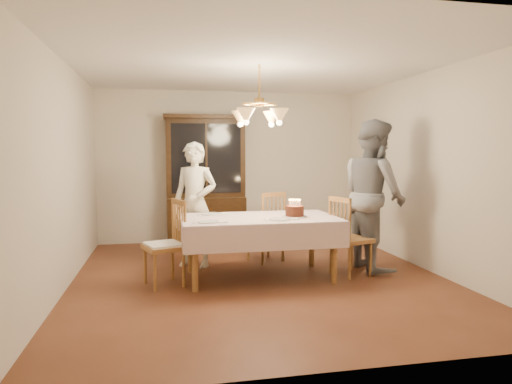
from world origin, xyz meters
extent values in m
plane|color=#532817|center=(0.00, 0.00, 0.00)|extent=(5.00, 5.00, 0.00)
plane|color=white|center=(0.00, 0.00, 2.60)|extent=(5.00, 5.00, 0.00)
plane|color=beige|center=(0.00, 2.50, 1.30)|extent=(4.50, 0.00, 4.50)
plane|color=beige|center=(0.00, -2.50, 1.30)|extent=(4.50, 0.00, 4.50)
plane|color=beige|center=(-2.25, 0.00, 1.30)|extent=(0.00, 5.00, 5.00)
plane|color=beige|center=(2.25, 0.00, 1.30)|extent=(0.00, 5.00, 5.00)
cube|color=brown|center=(0.00, 0.00, 0.73)|extent=(1.80, 1.00, 0.04)
cube|color=white|center=(0.00, 0.00, 0.75)|extent=(1.90, 1.10, 0.01)
cylinder|color=brown|center=(-0.82, -0.42, 0.35)|extent=(0.07, 0.07, 0.71)
cylinder|color=brown|center=(0.82, -0.42, 0.35)|extent=(0.07, 0.07, 0.71)
cylinder|color=brown|center=(-0.82, 0.42, 0.35)|extent=(0.07, 0.07, 0.71)
cylinder|color=brown|center=(0.82, 0.42, 0.35)|extent=(0.07, 0.07, 0.71)
cube|color=black|center=(-0.45, 2.23, 0.40)|extent=(1.30, 0.50, 0.80)
cube|color=black|center=(-0.45, 2.28, 1.45)|extent=(1.30, 0.40, 1.30)
cube|color=black|center=(-0.45, 2.08, 1.45)|extent=(1.14, 0.01, 1.14)
cube|color=black|center=(-0.45, 2.23, 2.13)|extent=(1.38, 0.54, 0.06)
cube|color=brown|center=(0.27, 0.83, 0.45)|extent=(0.57, 0.56, 0.05)
cube|color=brown|center=(0.34, 0.66, 0.97)|extent=(0.38, 0.20, 0.06)
cylinder|color=brown|center=(0.36, 1.06, 0.21)|extent=(0.04, 0.04, 0.43)
cylinder|color=brown|center=(0.03, 0.91, 0.21)|extent=(0.04, 0.04, 0.43)
cylinder|color=brown|center=(0.50, 0.75, 0.21)|extent=(0.04, 0.04, 0.43)
cylinder|color=brown|center=(0.17, 0.60, 0.21)|extent=(0.04, 0.04, 0.43)
cube|color=brown|center=(-1.16, -0.10, 0.45)|extent=(0.54, 0.55, 0.05)
cube|color=brown|center=(-0.98, -0.04, 0.97)|extent=(0.17, 0.39, 0.06)
cylinder|color=brown|center=(-1.38, 0.01, 0.21)|extent=(0.04, 0.04, 0.43)
cylinder|color=brown|center=(-1.26, -0.33, 0.21)|extent=(0.04, 0.04, 0.43)
cylinder|color=brown|center=(-1.06, 0.12, 0.21)|extent=(0.04, 0.04, 0.43)
cylinder|color=brown|center=(-0.94, -0.22, 0.21)|extent=(0.04, 0.04, 0.43)
cube|color=white|center=(-1.16, -0.10, 0.48)|extent=(0.49, 0.50, 0.03)
cube|color=brown|center=(1.17, -0.10, 0.45)|extent=(0.53, 0.55, 0.05)
cube|color=brown|center=(0.98, -0.16, 0.97)|extent=(0.15, 0.39, 0.06)
cylinder|color=brown|center=(1.38, -0.22, 0.21)|extent=(0.04, 0.04, 0.43)
cylinder|color=brown|center=(1.27, 0.13, 0.21)|extent=(0.04, 0.04, 0.43)
cylinder|color=brown|center=(1.06, -0.32, 0.21)|extent=(0.04, 0.04, 0.43)
cylinder|color=brown|center=(0.95, 0.02, 0.21)|extent=(0.04, 0.04, 0.43)
imported|color=white|center=(-0.74, 0.73, 0.85)|extent=(0.74, 0.64, 1.69)
imported|color=slate|center=(1.58, 0.15, 0.99)|extent=(0.79, 0.99, 1.98)
cylinder|color=white|center=(0.43, -0.08, 0.77)|extent=(0.30, 0.30, 0.01)
cylinder|color=#3B160D|center=(0.43, -0.08, 0.83)|extent=(0.23, 0.23, 0.12)
cylinder|color=#598CD8|center=(0.50, -0.08, 0.93)|extent=(0.01, 0.01, 0.07)
sphere|color=#FFB23F|center=(0.50, -0.08, 0.97)|extent=(0.01, 0.01, 0.01)
cylinder|color=pink|center=(0.49, -0.06, 0.93)|extent=(0.01, 0.01, 0.07)
sphere|color=#FFB23F|center=(0.49, -0.06, 0.97)|extent=(0.01, 0.01, 0.01)
cylinder|color=#EACC66|center=(0.47, -0.03, 0.93)|extent=(0.01, 0.01, 0.07)
sphere|color=#FFB23F|center=(0.47, -0.03, 0.97)|extent=(0.01, 0.01, 0.01)
cylinder|color=#598CD8|center=(0.45, -0.02, 0.93)|extent=(0.01, 0.01, 0.07)
sphere|color=#FFB23F|center=(0.45, -0.02, 0.97)|extent=(0.01, 0.01, 0.01)
cylinder|color=pink|center=(0.42, -0.02, 0.93)|extent=(0.01, 0.01, 0.07)
sphere|color=#FFB23F|center=(0.42, -0.02, 0.97)|extent=(0.01, 0.01, 0.01)
cylinder|color=#EACC66|center=(0.39, -0.03, 0.93)|extent=(0.01, 0.01, 0.07)
sphere|color=#FFB23F|center=(0.39, -0.03, 0.97)|extent=(0.01, 0.01, 0.01)
cylinder|color=#598CD8|center=(0.37, -0.04, 0.93)|extent=(0.01, 0.01, 0.07)
sphere|color=#FFB23F|center=(0.37, -0.04, 0.97)|extent=(0.01, 0.01, 0.01)
cylinder|color=pink|center=(0.36, -0.07, 0.93)|extent=(0.01, 0.01, 0.07)
sphere|color=#FFB23F|center=(0.36, -0.07, 0.97)|extent=(0.01, 0.01, 0.01)
cylinder|color=#EACC66|center=(0.36, -0.10, 0.93)|extent=(0.01, 0.01, 0.07)
sphere|color=#FFB23F|center=(0.36, -0.10, 0.97)|extent=(0.01, 0.01, 0.01)
cylinder|color=#598CD8|center=(0.37, -0.12, 0.93)|extent=(0.01, 0.01, 0.07)
sphere|color=#FFB23F|center=(0.37, -0.12, 0.97)|extent=(0.01, 0.01, 0.01)
cylinder|color=pink|center=(0.39, -0.14, 0.93)|extent=(0.01, 0.01, 0.07)
sphere|color=#FFB23F|center=(0.39, -0.14, 0.97)|extent=(0.01, 0.01, 0.01)
cylinder|color=#EACC66|center=(0.42, -0.15, 0.93)|extent=(0.01, 0.01, 0.07)
sphere|color=#FFB23F|center=(0.42, -0.15, 0.97)|extent=(0.01, 0.01, 0.01)
cylinder|color=#598CD8|center=(0.45, -0.15, 0.93)|extent=(0.01, 0.01, 0.07)
sphere|color=#FFB23F|center=(0.45, -0.15, 0.97)|extent=(0.01, 0.01, 0.01)
cylinder|color=pink|center=(0.47, -0.14, 0.93)|extent=(0.01, 0.01, 0.07)
sphere|color=#FFB23F|center=(0.47, -0.14, 0.97)|extent=(0.01, 0.01, 0.01)
cylinder|color=#EACC66|center=(0.49, -0.11, 0.93)|extent=(0.01, 0.01, 0.07)
sphere|color=#FFB23F|center=(0.49, -0.11, 0.97)|extent=(0.01, 0.01, 0.01)
cylinder|color=white|center=(-0.65, -0.32, 0.77)|extent=(0.24, 0.24, 0.02)
cube|color=silver|center=(-0.82, -0.32, 0.76)|extent=(0.01, 0.16, 0.01)
cube|color=white|center=(-0.49, -0.32, 0.76)|extent=(0.10, 0.10, 0.01)
cylinder|color=white|center=(0.19, -0.29, 0.77)|extent=(0.25, 0.25, 0.02)
cube|color=silver|center=(0.01, -0.29, 0.76)|extent=(0.01, 0.16, 0.01)
cube|color=white|center=(0.36, -0.29, 0.76)|extent=(0.10, 0.10, 0.01)
cylinder|color=white|center=(-0.55, 0.33, 0.77)|extent=(0.26, 0.26, 0.02)
cube|color=silver|center=(-0.72, 0.33, 0.76)|extent=(0.01, 0.16, 0.01)
cube|color=white|center=(-0.37, 0.33, 0.76)|extent=(0.10, 0.10, 0.01)
cylinder|color=#BF8C3F|center=(0.00, 0.00, 2.40)|extent=(0.02, 0.02, 0.40)
cylinder|color=#BF8C3F|center=(0.00, 0.00, 2.15)|extent=(0.12, 0.12, 0.10)
cone|color=#D8994C|center=(0.20, 0.20, 1.97)|extent=(0.22, 0.22, 0.18)
sphere|color=#FFD899|center=(0.20, 0.20, 1.90)|extent=(0.07, 0.07, 0.07)
cone|color=#D8994C|center=(-0.20, 0.20, 1.97)|extent=(0.22, 0.22, 0.18)
sphere|color=#FFD899|center=(-0.20, 0.20, 1.90)|extent=(0.07, 0.07, 0.07)
cone|color=#D8994C|center=(-0.20, -0.20, 1.97)|extent=(0.22, 0.22, 0.18)
sphere|color=#FFD899|center=(-0.20, -0.20, 1.90)|extent=(0.07, 0.07, 0.07)
cone|color=#D8994C|center=(0.20, -0.20, 1.97)|extent=(0.22, 0.22, 0.18)
sphere|color=#FFD899|center=(0.20, -0.20, 1.90)|extent=(0.07, 0.07, 0.07)
camera|label=1|loc=(-1.14, -5.43, 1.55)|focal=32.00mm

